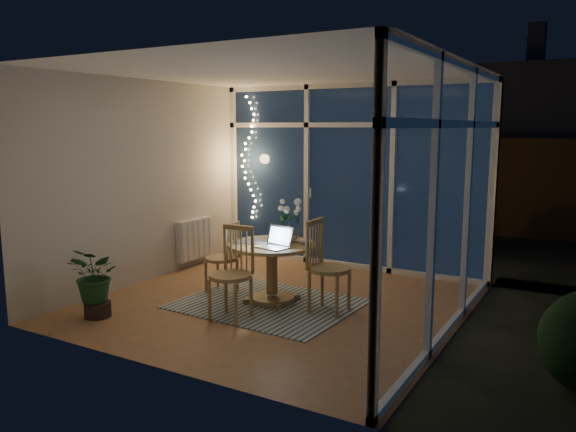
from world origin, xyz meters
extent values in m
plane|color=olive|center=(0.00, 0.00, 0.00)|extent=(4.00, 4.00, 0.00)
plane|color=white|center=(0.00, 0.00, 2.60)|extent=(4.00, 4.00, 0.00)
cube|color=beige|center=(0.00, 2.00, 1.30)|extent=(4.00, 0.04, 2.60)
cube|color=beige|center=(0.00, -2.00, 1.30)|extent=(4.00, 0.04, 2.60)
cube|color=beige|center=(-2.00, 0.00, 1.30)|extent=(0.04, 4.00, 2.60)
cube|color=beige|center=(2.00, 0.00, 1.30)|extent=(0.04, 4.00, 2.60)
cube|color=silver|center=(0.00, 1.96, 1.30)|extent=(4.00, 0.10, 2.60)
cube|color=silver|center=(1.96, 0.00, 1.30)|extent=(0.10, 4.00, 2.60)
cube|color=silver|center=(-1.94, 0.90, 0.40)|extent=(0.10, 0.70, 0.58)
cube|color=black|center=(0.50, 5.00, -0.06)|extent=(12.00, 6.00, 0.10)
cube|color=#3B2915|center=(0.00, 5.50, 0.90)|extent=(11.00, 0.08, 1.80)
cube|color=#373842|center=(0.30, 8.50, 2.20)|extent=(7.00, 3.00, 2.20)
sphere|color=black|center=(-0.80, 3.40, 0.45)|extent=(0.90, 0.90, 0.90)
cube|color=beige|center=(-0.08, -0.09, 0.01)|extent=(2.00, 1.63, 0.01)
cylinder|color=#A27D49|center=(-0.08, 0.01, 0.34)|extent=(1.06, 1.06, 0.69)
cube|color=#A27D49|center=(-0.81, 0.04, 0.44)|extent=(0.45, 0.45, 0.88)
cube|color=#A27D49|center=(0.66, 0.00, 0.51)|extent=(0.48, 0.48, 1.03)
cube|color=#A27D49|center=(-0.13, -0.73, 0.50)|extent=(0.49, 0.49, 1.00)
imported|color=silver|center=(0.05, 0.21, 0.79)|extent=(0.21, 0.21, 0.21)
imported|color=silver|center=(0.26, 0.19, 0.71)|extent=(0.16, 0.16, 0.04)
cube|color=silver|center=(-0.28, -0.03, 0.70)|extent=(0.39, 0.33, 0.02)
cube|color=black|center=(-0.05, -0.02, 0.69)|extent=(0.10, 0.06, 0.01)
imported|color=#184522|center=(-1.42, -1.36, 0.38)|extent=(0.59, 0.53, 0.76)
camera|label=1|loc=(3.20, -5.31, 2.00)|focal=35.00mm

